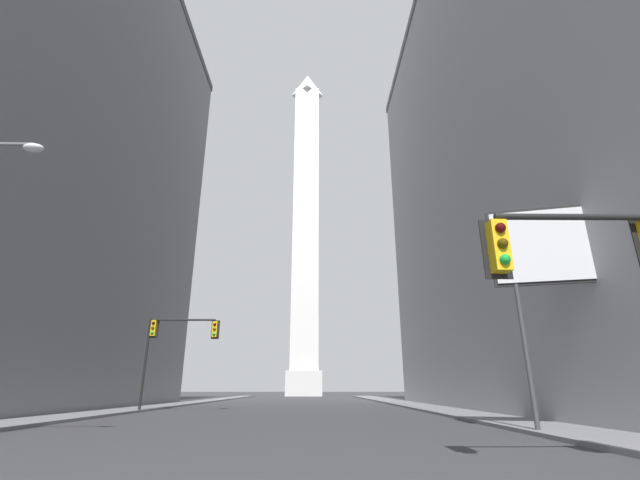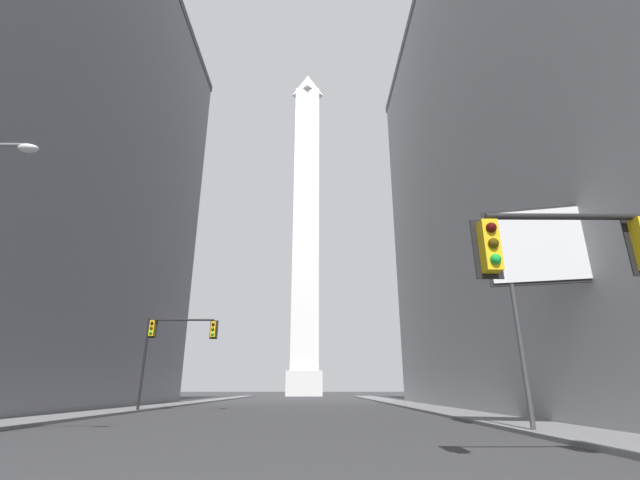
# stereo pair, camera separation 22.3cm
# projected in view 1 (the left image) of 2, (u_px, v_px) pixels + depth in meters

# --- Properties ---
(sidewalk_left) EXTENTS (5.00, 108.49, 0.15)m
(sidewalk_left) POSITION_uv_depth(u_px,v_px,m) (123.00, 409.00, 31.43)
(sidewalk_left) COLOR slate
(sidewalk_left) RESTS_ON ground_plane
(sidewalk_right) EXTENTS (5.00, 108.49, 0.15)m
(sidewalk_right) POSITION_uv_depth(u_px,v_px,m) (447.00, 409.00, 31.72)
(sidewalk_right) COLOR slate
(sidewalk_right) RESTS_ON ground_plane
(building_right) EXTENTS (25.14, 49.49, 40.72)m
(building_right) POSITION_uv_depth(u_px,v_px,m) (610.00, 132.00, 33.26)
(building_right) COLOR #9E9EA0
(building_right) RESTS_ON ground_plane
(obelisk) EXTENTS (7.28, 7.28, 79.17)m
(obelisk) POSITION_uv_depth(u_px,v_px,m) (306.00, 220.00, 98.78)
(obelisk) COLOR silver
(obelisk) RESTS_ON ground_plane
(traffic_light_near_right) EXTENTS (4.08, 0.50, 5.10)m
(traffic_light_near_right) POSITION_uv_depth(u_px,v_px,m) (611.00, 269.00, 8.79)
(traffic_light_near_right) COLOR black
(traffic_light_near_right) RESTS_ON ground_plane
(traffic_light_mid_left) EXTENTS (5.15, 0.50, 6.29)m
(traffic_light_mid_left) POSITION_uv_depth(u_px,v_px,m) (171.00, 339.00, 30.34)
(traffic_light_mid_left) COLOR black
(traffic_light_mid_left) RESTS_ON ground_plane
(billboard_sign) EXTENTS (4.50, 1.32, 8.44)m
(billboard_sign) POSITION_uv_depth(u_px,v_px,m) (553.00, 252.00, 16.72)
(billboard_sign) COLOR #3F3F42
(billboard_sign) RESTS_ON ground_plane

